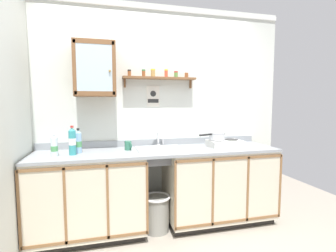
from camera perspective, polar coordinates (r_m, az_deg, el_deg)
name	(u,v)px	position (r m, az deg, el deg)	size (l,w,h in m)	color
floor	(168,245)	(2.85, -0.08, -25.13)	(5.75, 5.75, 0.00)	#9E9384
back_wall	(154,113)	(3.14, -3.25, 2.99)	(3.35, 0.07, 2.61)	silver
lower_cabinet_run	(89,196)	(2.93, -17.41, -14.85)	(1.18, 0.63, 0.88)	black
lower_cabinet_run_right	(218,185)	(3.21, 11.18, -12.88)	(1.28, 0.63, 0.88)	black
countertop	(160,151)	(2.86, -1.90, -5.67)	(2.71, 0.65, 0.03)	gray
backsplash	(154,142)	(3.14, -3.09, -3.66)	(2.71, 0.02, 0.08)	gray
sink	(160,152)	(2.91, -1.78, -5.83)	(0.52, 0.48, 0.47)	silver
hot_plate_stove	(225,143)	(3.13, 12.70, -3.82)	(0.40, 0.28, 0.08)	silver
saucepan	(217,136)	(3.09, 10.91, -2.17)	(0.36, 0.20, 0.09)	silver
bottle_water_clear_0	(54,146)	(2.74, -24.23, -4.16)	(0.07, 0.07, 0.23)	silver
bottle_detergent_teal_1	(72,141)	(2.74, -20.73, -3.24)	(0.07, 0.07, 0.30)	teal
bottle_water_blue_2	(78,142)	(2.83, -19.52, -3.40)	(0.07, 0.07, 0.26)	#8CB7E0
mug	(128,145)	(2.87, -8.96, -4.35)	(0.08, 0.11, 0.10)	#337259
wall_cabinet	(95,69)	(2.94, -16.14, 12.15)	(0.44, 0.30, 0.59)	brown
spice_shelf	(160,77)	(3.07, -1.85, 10.91)	(0.88, 0.14, 0.22)	brown
warning_sign	(153,96)	(3.11, -3.37, 6.67)	(0.16, 0.01, 0.25)	silver
trash_bin	(157,213)	(3.00, -2.58, -18.90)	(0.31, 0.31, 0.41)	gray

